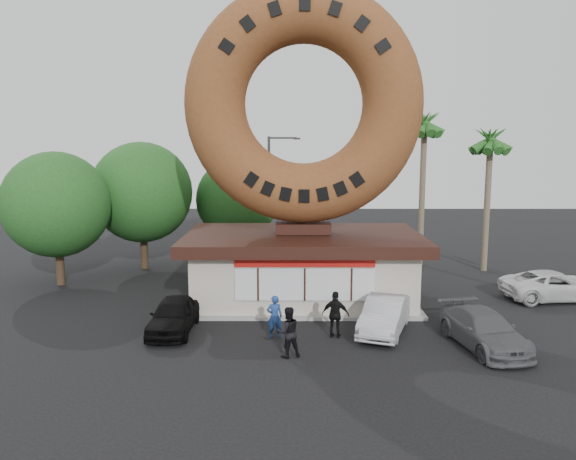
{
  "coord_description": "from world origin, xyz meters",
  "views": [
    {
      "loc": [
        -0.63,
        -20.45,
        7.51
      ],
      "look_at": [
        -0.72,
        4.0,
        3.75
      ],
      "focal_mm": 35.0,
      "sensor_mm": 36.0,
      "label": 1
    }
  ],
  "objects_px": {
    "car_grey": "(484,330)",
    "car_white": "(555,286)",
    "person_left": "(275,317)",
    "giant_donut": "(304,104)",
    "car_black": "(173,315)",
    "person_right": "(336,315)",
    "car_silver": "(385,315)",
    "donut_shop": "(303,264)",
    "person_center": "(288,332)",
    "street_lamp": "(271,191)"
  },
  "relations": [
    {
      "from": "street_lamp",
      "to": "person_center",
      "type": "xyz_separation_m",
      "value": [
        1.15,
        -17.37,
        -3.56
      ]
    },
    {
      "from": "person_center",
      "to": "person_right",
      "type": "xyz_separation_m",
      "value": [
        1.86,
        2.05,
        0.0
      ]
    },
    {
      "from": "person_right",
      "to": "car_silver",
      "type": "bearing_deg",
      "value": -148.09
    },
    {
      "from": "car_black",
      "to": "car_white",
      "type": "xyz_separation_m",
      "value": [
        17.57,
        4.78,
        0.01
      ]
    },
    {
      "from": "giant_donut",
      "to": "car_black",
      "type": "bearing_deg",
      "value": -138.65
    },
    {
      "from": "giant_donut",
      "to": "donut_shop",
      "type": "bearing_deg",
      "value": -90.0
    },
    {
      "from": "person_left",
      "to": "car_black",
      "type": "bearing_deg",
      "value": -16.43
    },
    {
      "from": "donut_shop",
      "to": "person_left",
      "type": "height_order",
      "value": "donut_shop"
    },
    {
      "from": "car_grey",
      "to": "car_silver",
      "type": "bearing_deg",
      "value": 143.56
    },
    {
      "from": "person_right",
      "to": "car_white",
      "type": "distance_m",
      "value": 12.35
    },
    {
      "from": "car_white",
      "to": "donut_shop",
      "type": "bearing_deg",
      "value": 84.76
    },
    {
      "from": "car_black",
      "to": "car_silver",
      "type": "height_order",
      "value": "car_silver"
    },
    {
      "from": "giant_donut",
      "to": "car_silver",
      "type": "height_order",
      "value": "giant_donut"
    },
    {
      "from": "person_left",
      "to": "person_right",
      "type": "bearing_deg",
      "value": 174.33
    },
    {
      "from": "giant_donut",
      "to": "person_center",
      "type": "relative_size",
      "value": 6.01
    },
    {
      "from": "car_black",
      "to": "car_grey",
      "type": "height_order",
      "value": "car_black"
    },
    {
      "from": "donut_shop",
      "to": "car_silver",
      "type": "xyz_separation_m",
      "value": [
        3.18,
        -4.67,
        -1.06
      ]
    },
    {
      "from": "person_right",
      "to": "car_white",
      "type": "bearing_deg",
      "value": -139.66
    },
    {
      "from": "donut_shop",
      "to": "car_black",
      "type": "distance_m",
      "value": 7.16
    },
    {
      "from": "giant_donut",
      "to": "person_right",
      "type": "relative_size",
      "value": 5.98
    },
    {
      "from": "person_right",
      "to": "car_silver",
      "type": "height_order",
      "value": "person_right"
    },
    {
      "from": "person_right",
      "to": "person_left",
      "type": "bearing_deg",
      "value": 15.5
    },
    {
      "from": "person_left",
      "to": "giant_donut",
      "type": "bearing_deg",
      "value": -109.74
    },
    {
      "from": "car_grey",
      "to": "person_center",
      "type": "bearing_deg",
      "value": 177.75
    },
    {
      "from": "car_grey",
      "to": "giant_donut",
      "type": "bearing_deg",
      "value": 126.0
    },
    {
      "from": "street_lamp",
      "to": "person_center",
      "type": "height_order",
      "value": "street_lamp"
    },
    {
      "from": "person_center",
      "to": "person_left",
      "type": "bearing_deg",
      "value": -94.48
    },
    {
      "from": "street_lamp",
      "to": "person_left",
      "type": "height_order",
      "value": "street_lamp"
    },
    {
      "from": "donut_shop",
      "to": "car_white",
      "type": "relative_size",
      "value": 2.21
    },
    {
      "from": "street_lamp",
      "to": "car_grey",
      "type": "distance_m",
      "value": 18.83
    },
    {
      "from": "donut_shop",
      "to": "person_right",
      "type": "bearing_deg",
      "value": -77.78
    },
    {
      "from": "person_center",
      "to": "car_black",
      "type": "relative_size",
      "value": 0.45
    },
    {
      "from": "giant_donut",
      "to": "person_center",
      "type": "height_order",
      "value": "giant_donut"
    },
    {
      "from": "car_silver",
      "to": "car_grey",
      "type": "height_order",
      "value": "car_silver"
    },
    {
      "from": "giant_donut",
      "to": "person_left",
      "type": "relative_size",
      "value": 6.47
    },
    {
      "from": "car_silver",
      "to": "car_white",
      "type": "distance_m",
      "value": 10.25
    },
    {
      "from": "giant_donut",
      "to": "car_white",
      "type": "bearing_deg",
      "value": 0.43
    },
    {
      "from": "person_right",
      "to": "car_silver",
      "type": "relative_size",
      "value": 0.43
    },
    {
      "from": "person_right",
      "to": "car_black",
      "type": "xyz_separation_m",
      "value": [
        -6.47,
        0.64,
        -0.23
      ]
    },
    {
      "from": "car_silver",
      "to": "street_lamp",
      "type": "bearing_deg",
      "value": 128.32
    },
    {
      "from": "person_left",
      "to": "car_grey",
      "type": "bearing_deg",
      "value": 165.74
    },
    {
      "from": "car_grey",
      "to": "car_white",
      "type": "bearing_deg",
      "value": 39.04
    },
    {
      "from": "donut_shop",
      "to": "person_center",
      "type": "bearing_deg",
      "value": -95.48
    },
    {
      "from": "person_center",
      "to": "car_silver",
      "type": "xyz_separation_m",
      "value": [
        3.88,
        2.69,
        -0.21
      ]
    },
    {
      "from": "donut_shop",
      "to": "person_right",
      "type": "height_order",
      "value": "donut_shop"
    },
    {
      "from": "person_right",
      "to": "car_white",
      "type": "relative_size",
      "value": 0.36
    },
    {
      "from": "donut_shop",
      "to": "person_left",
      "type": "xyz_separation_m",
      "value": [
        -1.23,
        -5.36,
        -0.91
      ]
    },
    {
      "from": "street_lamp",
      "to": "person_right",
      "type": "distance_m",
      "value": 16.02
    },
    {
      "from": "street_lamp",
      "to": "person_center",
      "type": "bearing_deg",
      "value": -86.21
    },
    {
      "from": "giant_donut",
      "to": "street_lamp",
      "type": "height_order",
      "value": "giant_donut"
    }
  ]
}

